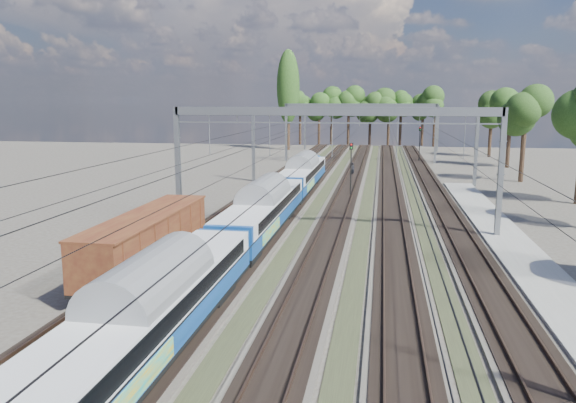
% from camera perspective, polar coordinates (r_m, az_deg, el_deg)
% --- Properties ---
extents(track_bed, '(21.00, 130.00, 0.34)m').
position_cam_1_polar(track_bed, '(55.59, 5.78, 0.49)').
color(track_bed, '#47423A').
rests_on(track_bed, ground).
extents(platform, '(3.00, 70.00, 0.30)m').
position_cam_1_polar(platform, '(32.26, 24.60, -7.49)').
color(platform, gray).
rests_on(platform, ground).
extents(catenary, '(25.65, 130.00, 9.00)m').
position_cam_1_polar(catenary, '(62.53, 6.66, 7.36)').
color(catenary, gray).
rests_on(catenary, ground).
extents(tree_belt, '(39.78, 99.74, 12.21)m').
position_cam_1_polar(tree_belt, '(101.29, 12.54, 9.39)').
color(tree_belt, black).
rests_on(tree_belt, ground).
extents(poplar, '(4.40, 4.40, 19.04)m').
position_cam_1_polar(poplar, '(109.20, 0.02, 11.50)').
color(poplar, black).
rests_on(poplar, ground).
extents(emu_train, '(2.77, 58.56, 4.04)m').
position_cam_1_polar(emu_train, '(38.63, -2.57, -0.33)').
color(emu_train, black).
rests_on(emu_train, ground).
extents(freight_boxcar, '(2.62, 12.65, 3.26)m').
position_cam_1_polar(freight_boxcar, '(31.59, -14.08, -3.75)').
color(freight_boxcar, black).
rests_on(freight_boxcar, ground).
extents(worker, '(0.59, 0.72, 1.69)m').
position_cam_1_polar(worker, '(71.83, 6.61, 3.28)').
color(worker, black).
rests_on(worker, ground).
extents(signal_near, '(0.38, 0.36, 5.34)m').
position_cam_1_polar(signal_near, '(55.92, 6.42, 3.93)').
color(signal_near, black).
rests_on(signal_near, ground).
extents(signal_far, '(0.38, 0.35, 5.47)m').
position_cam_1_polar(signal_far, '(90.06, 13.24, 6.14)').
color(signal_far, black).
rests_on(signal_far, ground).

